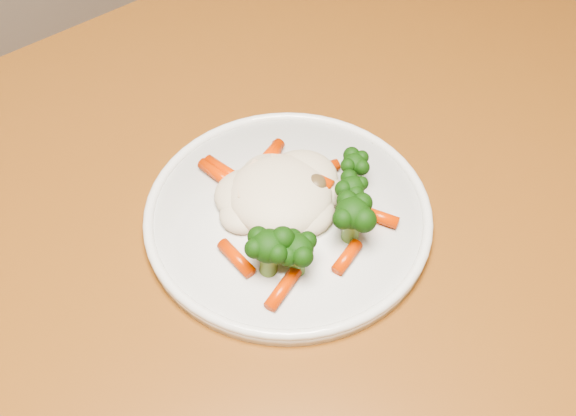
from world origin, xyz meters
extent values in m
cube|color=brown|center=(-0.29, 0.14, 0.73)|extent=(1.41, 1.04, 0.04)
cube|color=brown|center=(0.25, 0.59, 0.35)|extent=(0.07, 0.07, 0.71)
cylinder|color=white|center=(-0.18, 0.18, 0.76)|extent=(0.27, 0.27, 0.01)
ellipsoid|color=beige|center=(-0.18, 0.20, 0.79)|extent=(0.12, 0.11, 0.04)
ellipsoid|color=black|center=(-0.23, 0.13, 0.79)|extent=(0.05, 0.05, 0.05)
ellipsoid|color=black|center=(-0.21, 0.12, 0.78)|extent=(0.05, 0.05, 0.04)
ellipsoid|color=black|center=(-0.14, 0.13, 0.79)|extent=(0.05, 0.05, 0.05)
ellipsoid|color=black|center=(-0.12, 0.16, 0.78)|extent=(0.04, 0.04, 0.04)
ellipsoid|color=black|center=(-0.10, 0.18, 0.78)|extent=(0.04, 0.04, 0.03)
cylinder|color=#F04205|center=(-0.21, 0.25, 0.77)|extent=(0.03, 0.06, 0.01)
cylinder|color=#F04205|center=(-0.16, 0.24, 0.77)|extent=(0.04, 0.04, 0.01)
cylinder|color=#F04205|center=(-0.13, 0.21, 0.77)|extent=(0.05, 0.02, 0.01)
cylinder|color=#F04205|center=(-0.25, 0.15, 0.77)|extent=(0.02, 0.04, 0.01)
cylinder|color=#F04205|center=(-0.23, 0.10, 0.77)|extent=(0.04, 0.03, 0.01)
cylinder|color=#F04205|center=(-0.16, 0.10, 0.77)|extent=(0.04, 0.03, 0.01)
cylinder|color=#F04205|center=(-0.11, 0.13, 0.77)|extent=(0.03, 0.04, 0.01)
cylinder|color=#F04205|center=(-0.14, 0.20, 0.78)|extent=(0.03, 0.05, 0.01)
cylinder|color=#F04205|center=(-0.19, 0.21, 0.78)|extent=(0.02, 0.04, 0.01)
cylinder|color=#F04205|center=(-0.22, 0.25, 0.77)|extent=(0.03, 0.05, 0.01)
cylinder|color=#F04205|center=(-0.16, 0.25, 0.77)|extent=(0.04, 0.03, 0.01)
ellipsoid|color=brown|center=(-0.16, 0.19, 0.78)|extent=(0.02, 0.02, 0.02)
ellipsoid|color=brown|center=(-0.15, 0.18, 0.78)|extent=(0.02, 0.02, 0.02)
ellipsoid|color=brown|center=(-0.19, 0.18, 0.78)|extent=(0.02, 0.02, 0.01)
cube|color=beige|center=(-0.19, 0.22, 0.78)|extent=(0.02, 0.02, 0.01)
cube|color=beige|center=(-0.16, 0.22, 0.78)|extent=(0.03, 0.02, 0.01)
cube|color=beige|center=(-0.21, 0.21, 0.78)|extent=(0.02, 0.02, 0.01)
cube|color=beige|center=(-0.19, 0.23, 0.78)|extent=(0.02, 0.02, 0.01)
camera|label=1|loc=(-0.40, -0.20, 1.30)|focal=45.00mm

